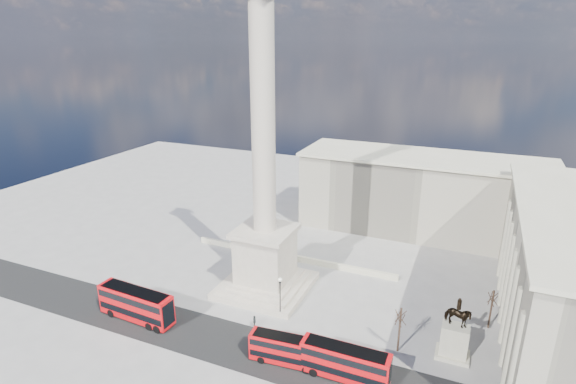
# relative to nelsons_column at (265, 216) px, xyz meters

# --- Properties ---
(ground) EXTENTS (180.00, 180.00, 0.00)m
(ground) POSITION_rel_nelsons_column_xyz_m (0.00, -5.00, -12.92)
(ground) COLOR #9B9993
(ground) RESTS_ON ground
(asphalt_road) EXTENTS (120.00, 9.00, 0.01)m
(asphalt_road) POSITION_rel_nelsons_column_xyz_m (5.00, -15.00, -12.91)
(asphalt_road) COLOR black
(asphalt_road) RESTS_ON ground
(nelsons_column) EXTENTS (14.00, 14.00, 49.85)m
(nelsons_column) POSITION_rel_nelsons_column_xyz_m (0.00, 0.00, 0.00)
(nelsons_column) COLOR beige
(nelsons_column) RESTS_ON ground
(balustrade_wall) EXTENTS (40.00, 0.60, 1.10)m
(balustrade_wall) POSITION_rel_nelsons_column_xyz_m (0.00, 11.00, -12.37)
(balustrade_wall) COLOR beige
(balustrade_wall) RESTS_ON ground
(building_northeast) EXTENTS (51.00, 17.00, 16.60)m
(building_northeast) POSITION_rel_nelsons_column_xyz_m (20.00, 35.00, -4.59)
(building_northeast) COLOR beige
(building_northeast) RESTS_ON ground
(red_bus_a) EXTENTS (12.32, 3.44, 4.94)m
(red_bus_a) POSITION_rel_nelsons_column_xyz_m (-13.60, -15.57, -10.32)
(red_bus_a) COLOR red
(red_bus_a) RESTS_ON ground
(red_bus_b) EXTENTS (9.95, 3.12, 3.97)m
(red_bus_b) POSITION_rel_nelsons_column_xyz_m (10.68, -15.59, -10.84)
(red_bus_b) COLOR red
(red_bus_b) RESTS_ON ground
(red_bus_c) EXTENTS (10.95, 2.62, 4.44)m
(red_bus_c) POSITION_rel_nelsons_column_xyz_m (18.17, -15.29, -10.59)
(red_bus_c) COLOR red
(red_bus_c) RESTS_ON ground
(victorian_lamp) EXTENTS (0.57, 0.57, 6.69)m
(victorian_lamp) POSITION_rel_nelsons_column_xyz_m (5.63, -6.74, -8.98)
(victorian_lamp) COLOR black
(victorian_lamp) RESTS_ON ground
(equestrian_statue) EXTENTS (4.27, 3.20, 8.82)m
(equestrian_statue) POSITION_rel_nelsons_column_xyz_m (30.01, -5.83, -9.83)
(equestrian_statue) COLOR beige
(equestrian_statue) RESTS_ON ground
(bare_tree_near) EXTENTS (1.59, 1.59, 6.97)m
(bare_tree_near) POSITION_rel_nelsons_column_xyz_m (23.21, -7.52, -7.42)
(bare_tree_near) COLOR #332319
(bare_tree_near) RESTS_ON ground
(bare_tree_mid) EXTENTS (1.92, 1.92, 7.28)m
(bare_tree_mid) POSITION_rel_nelsons_column_xyz_m (37.50, 4.09, -7.18)
(bare_tree_mid) COLOR #332319
(bare_tree_mid) RESTS_ON ground
(bare_tree_far) EXTENTS (1.58, 1.58, 6.44)m
(bare_tree_far) POSITION_rel_nelsons_column_xyz_m (34.34, 2.77, -7.84)
(bare_tree_far) COLOR #332319
(bare_tree_far) RESTS_ON ground
(pedestrian_walking) EXTENTS (0.61, 0.43, 1.58)m
(pedestrian_walking) POSITION_rel_nelsons_column_xyz_m (16.78, -11.50, -12.13)
(pedestrian_walking) COLOR #242A28
(pedestrian_walking) RESTS_ON ground
(pedestrian_standing) EXTENTS (0.99, 0.92, 1.63)m
(pedestrian_standing) POSITION_rel_nelsons_column_xyz_m (18.61, -10.66, -12.10)
(pedestrian_standing) COLOR #242A28
(pedestrian_standing) RESTS_ON ground
(pedestrian_crossing) EXTENTS (0.91, 1.21, 1.90)m
(pedestrian_crossing) POSITION_rel_nelsons_column_xyz_m (3.22, -10.42, -11.97)
(pedestrian_crossing) COLOR #242A28
(pedestrian_crossing) RESTS_ON ground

